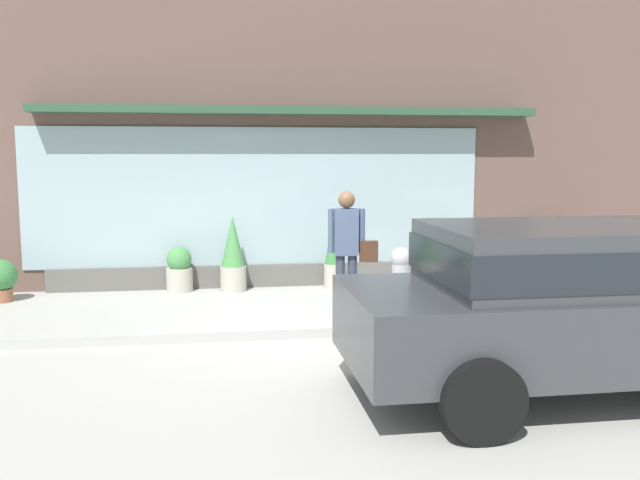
# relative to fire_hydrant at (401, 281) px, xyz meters

# --- Properties ---
(ground_plane) EXTENTS (60.00, 60.00, 0.00)m
(ground_plane) POSITION_rel_fire_hydrant_xyz_m (-1.19, -0.58, -0.48)
(ground_plane) COLOR #B2AFA8
(curb_strip) EXTENTS (14.00, 0.24, 0.12)m
(curb_strip) POSITION_rel_fire_hydrant_xyz_m (-1.19, -0.78, -0.42)
(curb_strip) COLOR #B2B2AD
(curb_strip) RESTS_ON ground_plane
(storefront) EXTENTS (14.00, 0.81, 4.91)m
(storefront) POSITION_rel_fire_hydrant_xyz_m (-1.20, 2.61, 1.91)
(storefront) COLOR brown
(storefront) RESTS_ON ground_plane
(fire_hydrant) EXTENTS (0.42, 0.39, 0.93)m
(fire_hydrant) POSITION_rel_fire_hydrant_xyz_m (0.00, 0.00, 0.00)
(fire_hydrant) COLOR #B2B2B7
(fire_hydrant) RESTS_ON ground_plane
(pedestrian_with_handbag) EXTENTS (0.66, 0.23, 1.66)m
(pedestrian_with_handbag) POSITION_rel_fire_hydrant_xyz_m (-0.67, 0.19, 0.48)
(pedestrian_with_handbag) COLOR #333847
(pedestrian_with_handbag) RESTS_ON ground_plane
(parked_car_dark_gray) EXTENTS (4.35, 1.99, 1.52)m
(parked_car_dark_gray) POSITION_rel_fire_hydrant_xyz_m (0.82, -3.03, 0.39)
(parked_car_dark_gray) COLOR #383A3D
(parked_car_dark_gray) RESTS_ON ground_plane
(potted_plant_by_entrance) EXTENTS (0.65, 0.65, 0.90)m
(potted_plant_by_entrance) POSITION_rel_fire_hydrant_xyz_m (3.08, 1.93, 0.00)
(potted_plant_by_entrance) COLOR #4C4C51
(potted_plant_by_entrance) RESTS_ON ground_plane
(potted_plant_low_front) EXTENTS (0.41, 0.41, 1.18)m
(potted_plant_low_front) POSITION_rel_fire_hydrant_xyz_m (-2.15, 2.07, 0.08)
(potted_plant_low_front) COLOR #B7B2A3
(potted_plant_low_front) RESTS_ON ground_plane
(potted_plant_trailing_edge) EXTENTS (0.41, 0.41, 0.70)m
(potted_plant_trailing_edge) POSITION_rel_fire_hydrant_xyz_m (-2.98, 2.15, -0.14)
(potted_plant_trailing_edge) COLOR #B7B2A3
(potted_plant_trailing_edge) RESTS_ON ground_plane
(potted_plant_doorstep) EXTENTS (0.29, 0.29, 1.15)m
(potted_plant_doorstep) POSITION_rel_fire_hydrant_xyz_m (-0.56, 2.08, 0.07)
(potted_plant_doorstep) COLOR #B7B2A3
(potted_plant_doorstep) RESTS_ON ground_plane
(potted_plant_window_center) EXTENTS (0.47, 0.47, 0.63)m
(potted_plant_window_center) POSITION_rel_fire_hydrant_xyz_m (-5.51, 1.76, -0.14)
(potted_plant_window_center) COLOR #9E6042
(potted_plant_window_center) RESTS_ON ground_plane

